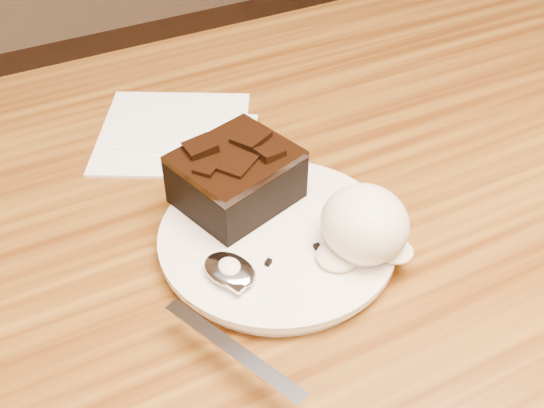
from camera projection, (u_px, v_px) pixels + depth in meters
name	position (u px, v px, depth m)	size (l,w,h in m)	color
plate	(277.00, 240.00, 0.54)	(0.20, 0.20, 0.02)	silver
brownie	(236.00, 180.00, 0.55)	(0.09, 0.08, 0.04)	black
ice_cream_scoop	(365.00, 223.00, 0.51)	(0.07, 0.07, 0.06)	white
melt_puddle	(362.00, 245.00, 0.52)	(0.05, 0.05, 0.00)	white
spoon	(230.00, 272.00, 0.49)	(0.03, 0.18, 0.01)	silver
napkin	(173.00, 131.00, 0.67)	(0.15, 0.15, 0.01)	white
crumb_a	(341.00, 261.00, 0.51)	(0.01, 0.01, 0.00)	black
crumb_b	(341.00, 243.00, 0.52)	(0.01, 0.01, 0.00)	black
crumb_c	(268.00, 262.00, 0.51)	(0.01, 0.00, 0.00)	black
crumb_d	(317.00, 247.00, 0.52)	(0.01, 0.01, 0.00)	black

